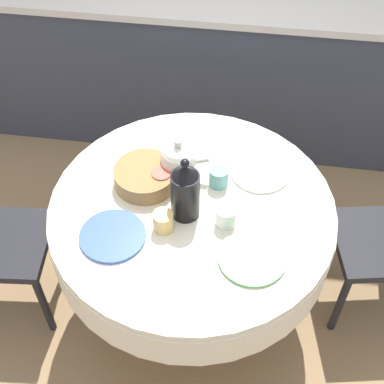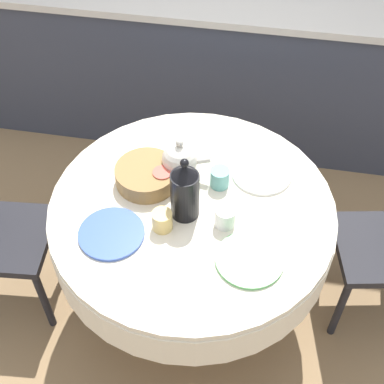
% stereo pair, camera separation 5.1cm
% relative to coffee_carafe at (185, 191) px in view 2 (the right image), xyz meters
% --- Properties ---
extents(ground_plane, '(12.00, 12.00, 0.00)m').
position_rel_coffee_carafe_xyz_m(ground_plane, '(0.02, 0.04, -0.89)').
color(ground_plane, '#8E704C').
extents(kitchen_counter, '(3.24, 0.64, 0.96)m').
position_rel_coffee_carafe_xyz_m(kitchen_counter, '(0.02, 1.44, -0.41)').
color(kitchen_counter, '#383D4C').
rests_on(kitchen_counter, ground_plane).
extents(dining_table, '(1.18, 1.18, 0.76)m').
position_rel_coffee_carafe_xyz_m(dining_table, '(0.02, 0.04, -0.26)').
color(dining_table, olive).
rests_on(dining_table, ground_plane).
extents(plate_near_left, '(0.26, 0.26, 0.01)m').
position_rel_coffee_carafe_xyz_m(plate_near_left, '(-0.26, -0.16, -0.12)').
color(plate_near_left, '#3856AD').
rests_on(plate_near_left, dining_table).
extents(cup_near_left, '(0.08, 0.08, 0.08)m').
position_rel_coffee_carafe_xyz_m(cup_near_left, '(-0.07, -0.09, -0.09)').
color(cup_near_left, '#DBB766').
rests_on(cup_near_left, dining_table).
extents(plate_near_right, '(0.26, 0.26, 0.01)m').
position_rel_coffee_carafe_xyz_m(plate_near_right, '(0.28, -0.19, -0.12)').
color(plate_near_right, '#5BA85B').
rests_on(plate_near_right, dining_table).
extents(cup_near_right, '(0.08, 0.08, 0.08)m').
position_rel_coffee_carafe_xyz_m(cup_near_right, '(0.17, -0.03, -0.09)').
color(cup_near_right, white).
rests_on(cup_near_right, dining_table).
extents(plate_far_left, '(0.26, 0.26, 0.01)m').
position_rel_coffee_carafe_xyz_m(plate_far_left, '(-0.20, 0.31, -0.12)').
color(plate_far_left, white).
rests_on(plate_far_left, dining_table).
extents(cup_far_left, '(0.08, 0.08, 0.08)m').
position_rel_coffee_carafe_xyz_m(cup_far_left, '(-0.12, 0.13, -0.09)').
color(cup_far_left, '#CC4C3D').
rests_on(cup_far_left, dining_table).
extents(plate_far_right, '(0.26, 0.26, 0.01)m').
position_rel_coffee_carafe_xyz_m(plate_far_right, '(0.28, 0.27, -0.12)').
color(plate_far_right, white).
rests_on(plate_far_right, dining_table).
extents(cup_far_right, '(0.08, 0.08, 0.08)m').
position_rel_coffee_carafe_xyz_m(cup_far_right, '(0.11, 0.18, -0.09)').
color(cup_far_right, '#5BA39E').
rests_on(cup_far_right, dining_table).
extents(coffee_carafe, '(0.11, 0.11, 0.30)m').
position_rel_coffee_carafe_xyz_m(coffee_carafe, '(0.00, 0.00, 0.00)').
color(coffee_carafe, black).
rests_on(coffee_carafe, dining_table).
extents(teapot, '(0.21, 0.15, 0.20)m').
position_rel_coffee_carafe_xyz_m(teapot, '(-0.06, 0.21, -0.04)').
color(teapot, silver).
rests_on(teapot, dining_table).
extents(bread_basket, '(0.26, 0.26, 0.08)m').
position_rel_coffee_carafe_xyz_m(bread_basket, '(-0.19, 0.14, -0.09)').
color(bread_basket, olive).
rests_on(bread_basket, dining_table).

